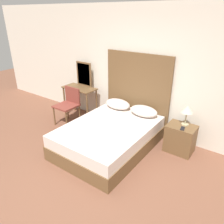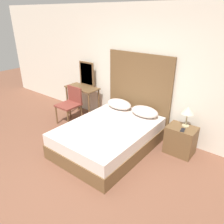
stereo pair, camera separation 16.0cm
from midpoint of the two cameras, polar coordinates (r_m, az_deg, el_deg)
ground_plane at (r=3.72m, az=-11.78°, el=-18.50°), size 16.00×16.00×0.00m
wall_back at (r=4.77m, az=9.63°, el=10.22°), size 10.00×0.06×2.70m
bed at (r=4.36m, az=0.22°, el=-6.52°), size 1.48×2.04×0.51m
headboard at (r=4.89m, az=7.84°, el=4.87°), size 1.55×0.05×1.75m
pillow_left at (r=4.94m, az=2.83°, el=2.06°), size 0.60×0.37×0.21m
pillow_right at (r=4.62m, az=9.50°, el=0.09°), size 0.60×0.37×0.21m
phone_on_bed at (r=4.37m, az=0.61°, el=-2.52°), size 0.14×0.16×0.01m
nightstand at (r=4.44m, az=18.46°, el=-6.99°), size 0.53×0.40×0.56m
table_lamp at (r=4.24m, az=20.22°, el=0.22°), size 0.24×0.24×0.40m
phone_on_nightstand at (r=4.21m, az=19.03°, el=-4.47°), size 0.10×0.16×0.01m
vanity_desk at (r=5.62m, az=-6.95°, el=4.86°), size 0.87×0.44×0.79m
vanity_mirror at (r=5.61m, az=-5.81°, el=9.88°), size 0.46×0.03×0.60m
chair at (r=5.36m, az=-9.87°, el=2.52°), size 0.48×0.50×0.88m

